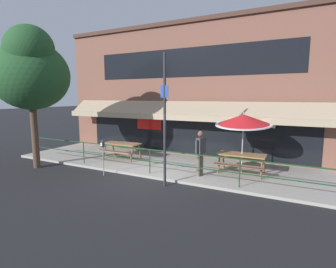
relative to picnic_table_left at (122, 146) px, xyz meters
name	(u,v)px	position (x,y,z in m)	size (l,w,h in m)	color
ground_plane	(146,178)	(2.48, -1.82, -0.71)	(120.00, 120.00, 0.00)	#232326
patio_deck	(169,165)	(2.48, 0.18, -0.66)	(15.00, 4.00, 0.10)	#ADA89E
restaurant_building	(189,91)	(2.48, 2.41, 2.66)	(15.00, 1.60, 6.78)	brown
patio_railing	(150,156)	(2.48, -1.52, 0.09)	(13.84, 0.04, 0.97)	#194723
picnic_table_left	(122,146)	(0.00, 0.00, 0.00)	(1.80, 1.42, 0.76)	#997047
picnic_table_centre	(241,158)	(5.64, 0.18, 0.00)	(1.80, 1.42, 0.76)	#997047
patio_umbrella_centre	(243,120)	(5.64, 0.26, 1.47)	(2.14, 2.14, 2.39)	#B7B2A8
pedestrian_walking	(200,151)	(4.31, -0.88, 0.35)	(0.32, 0.61, 1.71)	#665B4C
parking_meter_near	(103,147)	(0.84, -2.31, 0.44)	(0.15, 0.16, 1.42)	gray
street_sign_pole	(165,120)	(3.54, -2.27, 1.61)	(0.28, 0.09, 4.51)	#2D2D33
street_tree_curbside	(30,71)	(-2.46, -2.78, 3.40)	(3.32, 2.99, 5.85)	brown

